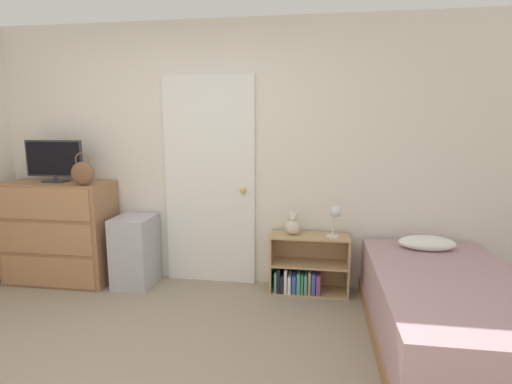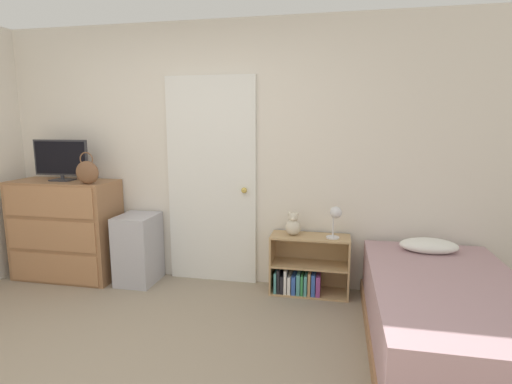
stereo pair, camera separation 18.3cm
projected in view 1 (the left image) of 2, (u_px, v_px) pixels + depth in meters
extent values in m
cube|color=silver|center=(198.00, 155.00, 3.96)|extent=(10.00, 0.06, 2.55)
cube|color=white|center=(210.00, 182.00, 3.93)|extent=(0.90, 0.04, 2.04)
sphere|color=gold|center=(243.00, 190.00, 3.85)|extent=(0.06, 0.06, 0.06)
cube|color=#996B47|center=(60.00, 232.00, 4.02)|extent=(1.05, 0.46, 1.02)
cube|color=#AB774F|center=(48.00, 272.00, 3.84)|extent=(0.97, 0.01, 0.30)
cube|color=#AB774F|center=(45.00, 239.00, 3.79)|extent=(0.97, 0.01, 0.30)
cube|color=#AB774F|center=(41.00, 204.00, 3.73)|extent=(0.97, 0.01, 0.30)
cube|color=#2D2D33|center=(56.00, 181.00, 3.94)|extent=(0.21, 0.16, 0.02)
cylinder|color=#2D2D33|center=(56.00, 179.00, 3.93)|extent=(0.04, 0.04, 0.04)
cube|color=#2D2D33|center=(54.00, 158.00, 3.90)|extent=(0.59, 0.02, 0.36)
cube|color=black|center=(53.00, 159.00, 3.88)|extent=(0.56, 0.01, 0.32)
ellipsoid|color=brown|center=(83.00, 174.00, 3.71)|extent=(0.23, 0.10, 0.22)
torus|color=brown|center=(82.00, 160.00, 3.69)|extent=(0.14, 0.01, 0.14)
cube|color=#ADADB7|center=(135.00, 251.00, 3.94)|extent=(0.36, 0.43, 0.69)
cube|color=tan|center=(272.00, 262.00, 3.82)|extent=(0.02, 0.29, 0.56)
cube|color=tan|center=(348.00, 266.00, 3.71)|extent=(0.02, 0.29, 0.56)
cube|color=tan|center=(309.00, 291.00, 3.81)|extent=(0.69, 0.29, 0.02)
cube|color=tan|center=(309.00, 264.00, 3.77)|extent=(0.69, 0.29, 0.02)
cube|color=tan|center=(310.00, 236.00, 3.72)|extent=(0.69, 0.29, 0.02)
cube|color=tan|center=(310.00, 259.00, 3.91)|extent=(0.73, 0.01, 0.56)
cube|color=teal|center=(276.00, 280.00, 3.80)|extent=(0.02, 0.19, 0.20)
cube|color=black|center=(279.00, 278.00, 3.81)|extent=(0.02, 0.23, 0.23)
cube|color=black|center=(283.00, 282.00, 3.78)|extent=(0.03, 0.16, 0.17)
cube|color=white|center=(286.00, 279.00, 3.79)|extent=(0.02, 0.20, 0.23)
cube|color=white|center=(290.00, 282.00, 3.79)|extent=(0.03, 0.20, 0.17)
cube|color=#3359B2|center=(294.00, 282.00, 3.78)|extent=(0.04, 0.19, 0.17)
cube|color=teal|center=(299.00, 280.00, 3.80)|extent=(0.03, 0.25, 0.20)
cube|color=#338C4C|center=(302.00, 281.00, 3.77)|extent=(0.02, 0.21, 0.19)
cube|color=teal|center=(306.00, 282.00, 3.75)|extent=(0.03, 0.18, 0.18)
cube|color=tan|center=(309.00, 281.00, 3.75)|extent=(0.02, 0.19, 0.22)
cube|color=#3359B2|center=(313.00, 281.00, 3.77)|extent=(0.03, 0.23, 0.20)
cube|color=#8C3F8C|center=(318.00, 282.00, 3.76)|extent=(0.04, 0.22, 0.19)
sphere|color=beige|center=(293.00, 227.00, 3.73)|extent=(0.15, 0.15, 0.15)
sphere|color=beige|center=(293.00, 217.00, 3.71)|extent=(0.09, 0.09, 0.09)
sphere|color=silver|center=(293.00, 219.00, 3.68)|extent=(0.03, 0.03, 0.03)
sphere|color=beige|center=(289.00, 213.00, 3.71)|extent=(0.04, 0.04, 0.04)
sphere|color=beige|center=(297.00, 213.00, 3.70)|extent=(0.04, 0.04, 0.04)
cylinder|color=silver|center=(332.00, 236.00, 3.66)|extent=(0.12, 0.12, 0.01)
cylinder|color=silver|center=(333.00, 225.00, 3.64)|extent=(0.01, 0.01, 0.20)
sphere|color=silver|center=(336.00, 212.00, 3.60)|extent=(0.11, 0.11, 0.11)
cube|color=#996B47|center=(447.00, 339.00, 2.87)|extent=(1.06, 1.91, 0.12)
cube|color=#B28C93|center=(450.00, 305.00, 2.82)|extent=(1.02, 1.85, 0.40)
ellipsoid|color=white|center=(427.00, 243.00, 3.45)|extent=(0.48, 0.28, 0.12)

